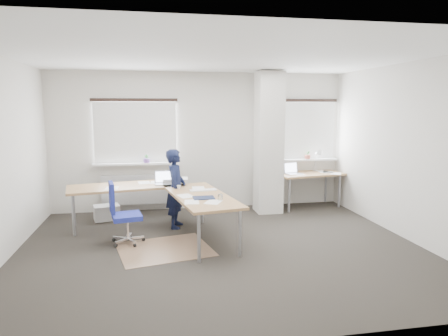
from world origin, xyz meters
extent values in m
plane|color=black|center=(0.00, 0.00, 0.00)|extent=(6.00, 6.00, 0.00)
cube|color=beige|center=(0.00, 2.50, 1.40)|extent=(6.00, 0.04, 2.80)
cube|color=beige|center=(0.00, -2.50, 1.40)|extent=(6.00, 0.04, 2.80)
cube|color=beige|center=(3.00, 0.00, 1.40)|extent=(0.04, 5.00, 2.80)
cube|color=white|center=(0.00, 0.00, 2.80)|extent=(6.00, 5.00, 0.04)
cube|color=beige|center=(1.30, 1.95, 1.39)|extent=(0.50, 0.50, 2.78)
cube|color=white|center=(-1.30, 2.47, 1.60)|extent=(1.60, 0.04, 1.20)
cube|color=white|center=(-1.30, 2.43, 1.60)|extent=(1.60, 0.02, 1.20)
cube|color=white|center=(-1.30, 2.40, 0.98)|extent=(1.70, 0.20, 0.04)
cube|color=white|center=(2.30, 2.47, 1.60)|extent=(1.20, 0.04, 1.20)
cube|color=white|center=(2.30, 2.43, 1.60)|extent=(1.20, 0.02, 1.20)
cube|color=white|center=(2.30, 2.40, 0.98)|extent=(1.30, 0.20, 0.04)
cube|color=silver|center=(-1.30, 2.42, 0.45)|extent=(1.40, 0.10, 0.60)
cylinder|color=#613B83|center=(-1.10, 2.38, 1.04)|extent=(0.12, 0.12, 0.08)
imported|color=#27622B|center=(-1.10, 2.38, 1.08)|extent=(0.09, 0.06, 0.17)
cylinder|color=#9E4B3D|center=(2.30, 2.38, 1.04)|extent=(0.12, 0.12, 0.08)
imported|color=#27622B|center=(2.30, 2.38, 1.08)|extent=(0.09, 0.07, 0.17)
cube|color=#836247|center=(-0.84, 0.09, 0.00)|extent=(1.52, 1.36, 0.01)
cube|color=white|center=(-1.86, 1.90, 0.14)|extent=(0.52, 0.41, 0.27)
cube|color=#A17845|center=(-1.45, 1.45, 0.71)|extent=(2.11, 1.14, 0.04)
cube|color=#A17845|center=(-0.25, 0.44, 0.71)|extent=(1.14, 2.11, 0.04)
cylinder|color=#98989D|center=(-2.28, 1.00, 0.34)|extent=(0.05, 0.05, 0.69)
cylinder|color=#98989D|center=(-2.38, 1.59, 0.34)|extent=(0.05, 0.05, 0.69)
cylinder|color=#98989D|center=(-0.61, 1.90, 0.34)|extent=(0.05, 0.05, 0.69)
cylinder|color=#98989D|center=(-0.39, -0.50, 0.34)|extent=(0.05, 0.05, 0.69)
cylinder|color=#98989D|center=(0.20, -0.39, 0.34)|extent=(0.05, 0.05, 0.69)
cylinder|color=#98989D|center=(-0.11, 1.38, 0.34)|extent=(0.05, 0.05, 0.69)
cube|color=#B7B7BC|center=(-0.79, 1.43, 0.74)|extent=(0.34, 0.24, 0.01)
cube|color=#B7B7BC|center=(-0.79, 1.54, 0.85)|extent=(0.33, 0.05, 0.22)
cube|color=silver|center=(-0.79, 1.54, 0.85)|extent=(0.29, 0.04, 0.19)
cube|color=white|center=(-0.17, 0.75, 0.74)|extent=(0.45, 0.18, 0.02)
cube|color=#141D38|center=(-0.23, 0.20, 0.74)|extent=(0.32, 0.24, 0.01)
cube|color=beige|center=(-0.58, 1.60, 0.77)|extent=(0.47, 0.35, 0.07)
imported|color=white|center=(-0.56, 0.96, 0.76)|extent=(0.07, 0.07, 0.07)
cylinder|color=silver|center=(-0.01, -0.01, 0.78)|extent=(0.07, 0.07, 0.10)
cube|color=#A17845|center=(2.25, 2.15, 0.71)|extent=(1.50, 0.93, 0.04)
cylinder|color=#98989D|center=(1.70, 1.80, 0.34)|extent=(0.05, 0.05, 0.69)
cylinder|color=#98989D|center=(2.88, 2.01, 0.34)|extent=(0.05, 0.05, 0.69)
cylinder|color=#98989D|center=(1.62, 2.29, 0.34)|extent=(0.05, 0.05, 0.69)
cylinder|color=#98989D|center=(2.80, 2.50, 0.34)|extent=(0.05, 0.05, 0.69)
cube|color=#B7B7BC|center=(1.88, 2.06, 0.74)|extent=(0.38, 0.32, 0.01)
cube|color=#B7B7BC|center=(1.85, 2.17, 0.85)|extent=(0.33, 0.14, 0.22)
cube|color=silver|center=(1.85, 2.17, 0.85)|extent=(0.29, 0.11, 0.19)
cylinder|color=silver|center=(2.49, 2.40, 0.74)|extent=(0.10, 0.10, 0.02)
cylinder|color=silver|center=(2.49, 2.40, 0.93)|extent=(0.02, 0.16, 0.38)
cylinder|color=silver|center=(2.49, 2.28, 1.15)|extent=(0.02, 0.29, 0.13)
cone|color=silver|center=(2.49, 2.14, 1.13)|extent=(0.14, 0.16, 0.17)
cube|color=navy|center=(-1.39, 0.47, 0.43)|extent=(0.50, 0.50, 0.07)
cube|color=navy|center=(-1.61, 0.43, 0.74)|extent=(0.12, 0.38, 0.46)
cylinder|color=silver|center=(-1.39, 0.47, 0.25)|extent=(0.06, 0.06, 0.32)
cylinder|color=black|center=(-1.16, 0.51, 0.03)|extent=(0.06, 0.04, 0.06)
cylinder|color=black|center=(-1.36, 0.71, 0.03)|extent=(0.04, 0.06, 0.06)
cylinder|color=black|center=(-1.61, 0.58, 0.03)|extent=(0.06, 0.05, 0.06)
cylinder|color=black|center=(-1.56, 0.30, 0.03)|extent=(0.06, 0.06, 0.06)
cylinder|color=black|center=(-1.28, 0.26, 0.03)|extent=(0.05, 0.06, 0.06)
imported|color=black|center=(-0.59, 1.20, 0.69)|extent=(0.43, 0.56, 1.38)
camera|label=1|loc=(-0.98, -5.67, 2.10)|focal=32.00mm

